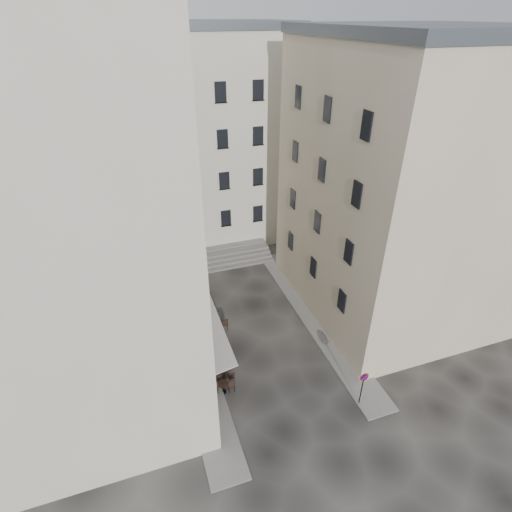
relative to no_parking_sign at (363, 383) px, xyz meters
name	(u,v)px	position (x,y,z in m)	size (l,w,h in m)	color
ground	(270,360)	(-3.63, 4.84, -1.76)	(90.00, 90.00, 0.00)	black
sidewalk_left	(189,334)	(-8.13, 8.84, -1.70)	(2.00, 22.00, 0.12)	slate
sidewalk_right	(313,316)	(0.87, 7.84, -1.70)	(2.00, 18.00, 0.12)	slate
building_left	(55,219)	(-14.13, 7.84, 8.54)	(12.20, 16.20, 20.60)	beige
building_right	(401,185)	(6.87, 8.34, 7.54)	(12.20, 14.20, 18.60)	#BBAF8B
building_back	(187,140)	(-4.63, 23.84, 7.54)	(18.20, 10.20, 18.60)	beige
cafe_storefront	(198,343)	(-7.95, 5.84, 0.11)	(1.74, 7.30, 3.50)	#480A0F
stone_steps	(221,258)	(-3.63, 17.41, -1.36)	(9.00, 3.15, 0.80)	#64615E
bollard_near	(224,378)	(-6.88, 3.84, -1.24)	(0.12, 0.12, 0.98)	black
bollard_mid	(211,339)	(-6.88, 7.34, -1.24)	(0.12, 0.12, 0.98)	black
bollard_far	(200,308)	(-6.88, 10.84, -1.24)	(0.12, 0.12, 0.98)	black
no_parking_sign	(363,383)	(0.00, 0.00, 0.00)	(0.57, 0.10, 2.49)	black
bistro_table_a	(223,386)	(-7.13, 3.31, -1.27)	(1.39, 0.65, 0.97)	black
bistro_table_b	(225,378)	(-6.85, 3.96, -1.34)	(1.18, 0.55, 0.83)	black
bistro_table_c	(217,348)	(-6.66, 6.42, -1.26)	(1.42, 0.66, 1.00)	black
bistro_table_d	(218,325)	(-6.08, 8.62, -1.27)	(1.36, 0.64, 0.96)	black
bistro_table_e	(206,314)	(-6.59, 10.05, -1.27)	(1.37, 0.64, 0.96)	black
pedestrian	(217,321)	(-6.11, 8.58, -0.87)	(0.65, 0.43, 1.80)	#232228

